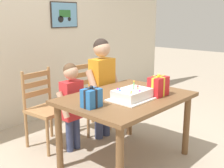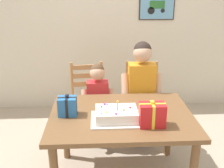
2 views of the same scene
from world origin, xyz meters
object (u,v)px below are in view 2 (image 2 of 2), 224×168
at_px(child_older, 141,85).
at_px(child_younger, 98,98).
at_px(gift_box_red_large, 67,106).
at_px(chair_right, 141,99).
at_px(gift_box_beside_cake, 152,115).
at_px(birthday_cake, 116,115).
at_px(dining_table, 121,123).
at_px(chair_left, 88,100).

height_order(child_older, child_younger, child_older).
relative_size(gift_box_red_large, child_older, 0.16).
bearing_deg(chair_right, gift_box_beside_cake, -95.04).
bearing_deg(birthday_cake, child_younger, 102.44).
xyz_separation_m(birthday_cake, child_younger, (-0.16, 0.73, -0.15)).
xyz_separation_m(gift_box_red_large, gift_box_beside_cake, (0.72, -0.24, 0.01)).
relative_size(dining_table, birthday_cake, 2.96).
height_order(dining_table, child_older, child_older).
bearing_deg(birthday_cake, gift_box_red_large, 163.77).
relative_size(gift_box_red_large, chair_left, 0.22).
xyz_separation_m(gift_box_red_large, child_older, (0.76, 0.61, -0.04)).
bearing_deg(gift_box_beside_cake, child_older, 87.15).
distance_m(child_older, child_younger, 0.51).
height_order(chair_left, child_older, child_older).
height_order(dining_table, gift_box_red_large, gift_box_red_large).
relative_size(birthday_cake, chair_right, 0.48).
bearing_deg(chair_right, birthday_cake, -110.28).
xyz_separation_m(dining_table, child_older, (0.28, 0.61, 0.14)).
bearing_deg(child_older, chair_left, 151.92).
distance_m(birthday_cake, child_younger, 0.76).
height_order(gift_box_red_large, chair_right, gift_box_red_large).
bearing_deg(child_older, chair_right, 79.45).
bearing_deg(dining_table, chair_left, 109.81).
distance_m(dining_table, chair_left, 1.02).
height_order(dining_table, birthday_cake, birthday_cake).
height_order(gift_box_beside_cake, chair_left, gift_box_beside_cake).
bearing_deg(gift_box_beside_cake, birthday_cake, 158.52).
bearing_deg(gift_box_beside_cake, dining_table, 135.66).
height_order(dining_table, chair_right, chair_right).
bearing_deg(child_younger, chair_left, 110.96).
distance_m(dining_table, gift_box_red_large, 0.52).
bearing_deg(dining_table, gift_box_red_large, 178.97).
bearing_deg(gift_box_red_large, chair_right, 48.60).
bearing_deg(chair_left, gift_box_red_large, -98.81).
bearing_deg(chair_right, child_younger, -149.25).
relative_size(chair_right, child_younger, 0.90).
xyz_separation_m(gift_box_beside_cake, child_older, (0.04, 0.85, -0.05)).
xyz_separation_m(birthday_cake, gift_box_red_large, (-0.43, 0.13, 0.04)).
bearing_deg(birthday_cake, dining_table, 65.90).
bearing_deg(birthday_cake, gift_box_beside_cake, -21.48).
xyz_separation_m(chair_left, child_older, (0.62, -0.33, 0.30)).
distance_m(dining_table, child_younger, 0.65).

